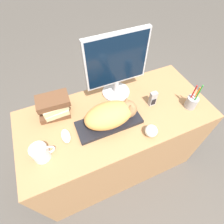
% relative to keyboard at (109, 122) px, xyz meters
% --- Properties ---
extents(ground_plane, '(12.00, 12.00, 0.00)m').
position_rel_keyboard_xyz_m(ground_plane, '(0.08, -0.26, -0.79)').
color(ground_plane, '#4C4742').
extents(desk, '(1.34, 0.62, 0.77)m').
position_rel_keyboard_xyz_m(desk, '(0.08, 0.05, -0.40)').
color(desk, '#9E7047').
rests_on(desk, ground_plane).
extents(keyboard, '(0.42, 0.17, 0.02)m').
position_rel_keyboard_xyz_m(keyboard, '(0.00, 0.00, 0.00)').
color(keyboard, black).
rests_on(keyboard, desk).
extents(cat, '(0.35, 0.19, 0.14)m').
position_rel_keyboard_xyz_m(cat, '(0.02, 0.00, 0.08)').
color(cat, '#D18C47').
rests_on(cat, keyboard).
extents(monitor, '(0.43, 0.20, 0.47)m').
position_rel_keyboard_xyz_m(monitor, '(0.16, 0.24, 0.25)').
color(monitor, '#B7B7BC').
rests_on(monitor, desk).
extents(computer_mouse, '(0.05, 0.10, 0.03)m').
position_rel_keyboard_xyz_m(computer_mouse, '(-0.28, 0.01, 0.00)').
color(computer_mouse, silver).
rests_on(computer_mouse, desk).
extents(coffee_mug, '(0.13, 0.09, 0.10)m').
position_rel_keyboard_xyz_m(coffee_mug, '(-0.44, -0.06, 0.04)').
color(coffee_mug, silver).
rests_on(coffee_mug, desk).
extents(pen_cup, '(0.08, 0.08, 0.22)m').
position_rel_keyboard_xyz_m(pen_cup, '(0.58, -0.09, 0.04)').
color(pen_cup, '#939399').
rests_on(pen_cup, desk).
extents(baseball, '(0.08, 0.08, 0.08)m').
position_rel_keyboard_xyz_m(baseball, '(0.21, -0.18, 0.03)').
color(baseball, silver).
rests_on(baseball, desk).
extents(phone, '(0.05, 0.03, 0.12)m').
position_rel_keyboard_xyz_m(phone, '(0.34, 0.03, 0.05)').
color(phone, '#99999E').
rests_on(phone, desk).
extents(book_stack, '(0.22, 0.17, 0.15)m').
position_rel_keyboard_xyz_m(book_stack, '(-0.30, 0.22, 0.06)').
color(book_stack, brown).
rests_on(book_stack, desk).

